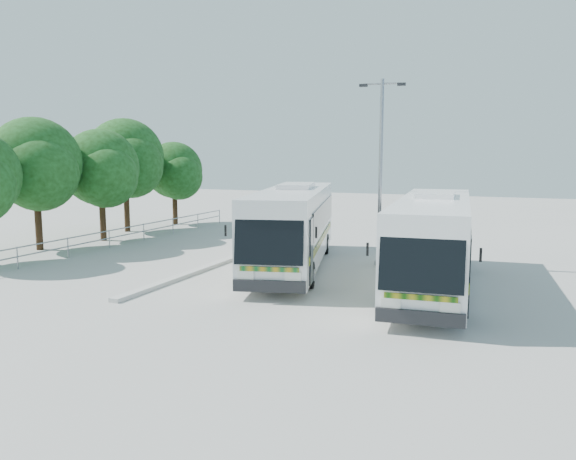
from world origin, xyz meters
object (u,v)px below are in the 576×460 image
at_px(tree_far_c, 102,168).
at_px(tree_far_d, 126,158).
at_px(tree_far_b, 36,163).
at_px(coach_main, 293,225).
at_px(lamppost, 381,164).
at_px(tree_far_e, 175,170).
at_px(coach_adjacent, 433,240).

distance_m(tree_far_c, tree_far_d, 3.93).
xyz_separation_m(tree_far_b, coach_main, (14.07, 0.91, -2.66)).
xyz_separation_m(tree_far_d, lamppost, (17.79, -4.71, -0.22)).
bearing_deg(tree_far_e, tree_far_b, -91.83).
bearing_deg(tree_far_e, lamppost, -28.31).
bearing_deg(coach_adjacent, coach_main, 159.49).
bearing_deg(coach_adjacent, lamppost, 123.00).
bearing_deg(coach_adjacent, tree_far_c, 161.21).
xyz_separation_m(tree_far_b, tree_far_c, (0.89, 3.90, -0.31)).
distance_m(tree_far_e, coach_main, 17.79).
bearing_deg(tree_far_b, lamppost, 9.37).
distance_m(coach_adjacent, lamppost, 5.46).
bearing_deg(coach_adjacent, tree_far_d, 152.68).
height_order(tree_far_e, lamppost, lamppost).
bearing_deg(tree_far_d, coach_adjacent, -22.15).
xyz_separation_m(tree_far_b, coach_adjacent, (20.41, -0.83, -2.71)).
relative_size(tree_far_b, tree_far_c, 1.07).
distance_m(tree_far_d, tree_far_e, 4.65).
xyz_separation_m(tree_far_e, lamppost, (17.10, -9.21, 0.70)).
height_order(tree_far_d, lamppost, lamppost).
relative_size(coach_adjacent, lamppost, 1.49).
height_order(tree_far_e, coach_adjacent, tree_far_e).
relative_size(tree_far_b, lamppost, 0.84).
bearing_deg(tree_far_c, tree_far_e, 93.54).
distance_m(tree_far_c, coach_main, 13.71).
relative_size(tree_far_c, tree_far_e, 1.10).
distance_m(tree_far_c, coach_adjacent, 20.23).
distance_m(tree_far_b, tree_far_d, 7.61).
bearing_deg(coach_main, tree_far_c, 152.91).
bearing_deg(lamppost, coach_adjacent, -59.64).
height_order(tree_far_e, coach_main, tree_far_e).
distance_m(tree_far_b, coach_adjacent, 20.61).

